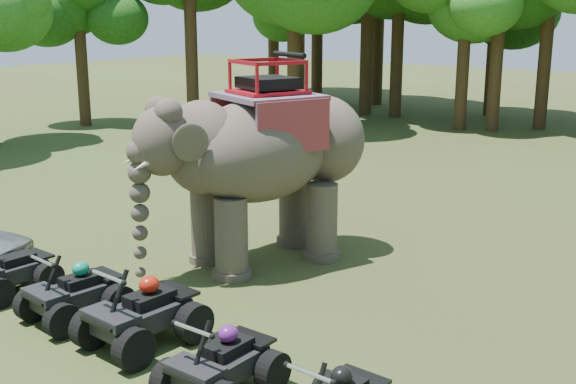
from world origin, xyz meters
name	(u,v)px	position (x,y,z in m)	size (l,w,h in m)	color
ground	(245,314)	(0.00, 0.00, 0.00)	(110.00, 110.00, 0.00)	#47381E
elephant	(264,161)	(-1.49, 2.34, 2.09)	(2.19, 4.99, 4.19)	#4A3F35
atv_0	(9,264)	(-3.97, -1.91, 0.57)	(1.12, 1.54, 1.14)	black
atv_1	(74,285)	(-2.09, -1.89, 0.60)	(1.18, 1.62, 1.20)	black
atv_2	(142,305)	(-0.46, -1.84, 0.66)	(1.30, 1.79, 1.32)	black
atv_3	(222,354)	(1.51, -2.19, 0.58)	(1.15, 1.58, 1.17)	black
tree_23	(81,46)	(-19.39, 11.34, 3.50)	(4.90, 4.90, 7.01)	#195114
tree_24	(191,29)	(-16.00, 14.76, 4.23)	(5.93, 5.93, 8.47)	#195114
tree_25	(294,27)	(-11.44, 16.34, 4.35)	(6.09, 6.09, 8.70)	#195114
tree_26	(398,15)	(-9.82, 22.39, 4.83)	(6.77, 6.77, 9.67)	#195114
tree_27	(498,32)	(-4.38, 21.20, 4.18)	(5.85, 5.85, 8.35)	#195114
tree_29	(273,25)	(-16.28, 20.97, 4.33)	(6.06, 6.06, 8.66)	#195114
tree_30	(368,3)	(-11.36, 22.12, 5.39)	(7.55, 7.55, 10.79)	#195114
tree_31	(300,18)	(-19.79, 27.95, 4.61)	(6.45, 6.45, 9.22)	#195114
tree_32	(493,40)	(-6.39, 25.62, 3.66)	(5.12, 5.12, 7.31)	#195114
tree_33	(317,5)	(-15.70, 24.03, 5.31)	(7.43, 7.43, 10.61)	#195114
tree_37	(465,38)	(-5.66, 20.74, 3.91)	(5.47, 5.47, 7.81)	#195114
tree_39	(298,42)	(-14.30, 20.43, 3.55)	(4.97, 4.97, 7.10)	#195114
tree_40	(547,31)	(-2.94, 22.96, 4.18)	(5.86, 5.86, 8.37)	#195114
tree_41	(379,16)	(-12.98, 25.92, 4.78)	(6.69, 6.69, 9.55)	#195114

